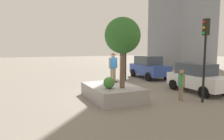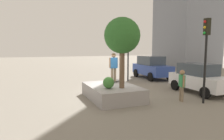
{
  "view_description": "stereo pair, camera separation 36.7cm",
  "coord_description": "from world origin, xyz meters",
  "px_view_note": "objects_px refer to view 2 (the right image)",
  "views": [
    {
      "loc": [
        10.62,
        -5.0,
        2.92
      ],
      "look_at": [
        0.29,
        -0.32,
        1.67
      ],
      "focal_mm": 31.96,
      "sensor_mm": 36.0,
      "label": 1
    },
    {
      "loc": [
        10.77,
        -4.67,
        2.92
      ],
      "look_at": [
        0.29,
        -0.32,
        1.67
      ],
      "focal_mm": 31.96,
      "sensor_mm": 36.0,
      "label": 2
    }
  ],
  "objects_px": {
    "sedan_parked": "(152,67)",
    "passerby_with_bag": "(182,83)",
    "planter_ledge": "(112,92)",
    "skateboard": "(114,82)",
    "skateboarder": "(114,65)",
    "traffic_light_corner": "(206,46)",
    "police_car": "(199,78)",
    "plaza_tree": "(122,36)",
    "traffic_light_median": "(128,47)"
  },
  "relations": [
    {
      "from": "traffic_light_median",
      "to": "passerby_with_bag",
      "type": "distance_m",
      "value": 7.63
    },
    {
      "from": "skateboarder",
      "to": "traffic_light_corner",
      "type": "bearing_deg",
      "value": 45.35
    },
    {
      "from": "traffic_light_median",
      "to": "passerby_with_bag",
      "type": "xyz_separation_m",
      "value": [
        7.35,
        -0.46,
        -2.01
      ]
    },
    {
      "from": "passerby_with_bag",
      "to": "plaza_tree",
      "type": "bearing_deg",
      "value": -110.9
    },
    {
      "from": "police_car",
      "to": "passerby_with_bag",
      "type": "height_order",
      "value": "police_car"
    },
    {
      "from": "plaza_tree",
      "to": "passerby_with_bag",
      "type": "bearing_deg",
      "value": 69.1
    },
    {
      "from": "sedan_parked",
      "to": "police_car",
      "type": "xyz_separation_m",
      "value": [
        6.55,
        -0.71,
        -0.12
      ]
    },
    {
      "from": "plaza_tree",
      "to": "passerby_with_bag",
      "type": "distance_m",
      "value": 4.16
    },
    {
      "from": "police_car",
      "to": "sedan_parked",
      "type": "bearing_deg",
      "value": 173.79
    },
    {
      "from": "skateboard",
      "to": "skateboarder",
      "type": "xyz_separation_m",
      "value": [
        0.0,
        -0.0,
        1.04
      ]
    },
    {
      "from": "planter_ledge",
      "to": "plaza_tree",
      "type": "xyz_separation_m",
      "value": [
        0.84,
        0.23,
        3.16
      ]
    },
    {
      "from": "skateboarder",
      "to": "passerby_with_bag",
      "type": "distance_m",
      "value": 4.12
    },
    {
      "from": "skateboarder",
      "to": "passerby_with_bag",
      "type": "height_order",
      "value": "skateboarder"
    },
    {
      "from": "police_car",
      "to": "traffic_light_median",
      "type": "height_order",
      "value": "traffic_light_median"
    },
    {
      "from": "plaza_tree",
      "to": "traffic_light_corner",
      "type": "relative_size",
      "value": 0.85
    },
    {
      "from": "planter_ledge",
      "to": "plaza_tree",
      "type": "bearing_deg",
      "value": 15.24
    },
    {
      "from": "skateboard",
      "to": "traffic_light_corner",
      "type": "xyz_separation_m",
      "value": [
        3.61,
        3.65,
        2.2
      ]
    },
    {
      "from": "skateboard",
      "to": "traffic_light_corner",
      "type": "bearing_deg",
      "value": 45.35
    },
    {
      "from": "skateboard",
      "to": "passerby_with_bag",
      "type": "xyz_separation_m",
      "value": [
        2.85,
        2.85,
        0.18
      ]
    },
    {
      "from": "planter_ledge",
      "to": "traffic_light_median",
      "type": "distance_m",
      "value": 7.04
    },
    {
      "from": "skateboarder",
      "to": "passerby_with_bag",
      "type": "relative_size",
      "value": 1.02
    },
    {
      "from": "passerby_with_bag",
      "to": "skateboard",
      "type": "bearing_deg",
      "value": -135.05
    },
    {
      "from": "sedan_parked",
      "to": "traffic_light_median",
      "type": "height_order",
      "value": "traffic_light_median"
    },
    {
      "from": "planter_ledge",
      "to": "skateboard",
      "type": "bearing_deg",
      "value": 151.61
    },
    {
      "from": "planter_ledge",
      "to": "passerby_with_bag",
      "type": "bearing_deg",
      "value": 58.6
    },
    {
      "from": "planter_ledge",
      "to": "skateboarder",
      "type": "height_order",
      "value": "skateboarder"
    },
    {
      "from": "skateboard",
      "to": "skateboarder",
      "type": "bearing_deg",
      "value": -90.0
    },
    {
      "from": "traffic_light_median",
      "to": "passerby_with_bag",
      "type": "relative_size",
      "value": 2.53
    },
    {
      "from": "planter_ledge",
      "to": "sedan_parked",
      "type": "bearing_deg",
      "value": 131.48
    },
    {
      "from": "plaza_tree",
      "to": "skateboard",
      "type": "bearing_deg",
      "value": 172.43
    },
    {
      "from": "traffic_light_corner",
      "to": "passerby_with_bag",
      "type": "xyz_separation_m",
      "value": [
        -0.76,
        -0.81,
        -2.02
      ]
    },
    {
      "from": "plaza_tree",
      "to": "traffic_light_corner",
      "type": "height_order",
      "value": "plaza_tree"
    },
    {
      "from": "skateboard",
      "to": "skateboarder",
      "type": "height_order",
      "value": "skateboarder"
    },
    {
      "from": "skateboard",
      "to": "plaza_tree",
      "type": "bearing_deg",
      "value": -7.57
    },
    {
      "from": "planter_ledge",
      "to": "traffic_light_median",
      "type": "bearing_deg",
      "value": 144.79
    },
    {
      "from": "police_car",
      "to": "traffic_light_corner",
      "type": "relative_size",
      "value": 0.94
    },
    {
      "from": "police_car",
      "to": "traffic_light_median",
      "type": "relative_size",
      "value": 0.94
    },
    {
      "from": "plaza_tree",
      "to": "traffic_light_corner",
      "type": "xyz_separation_m",
      "value": [
        1.93,
        3.88,
        -0.52
      ]
    },
    {
      "from": "planter_ledge",
      "to": "passerby_with_bag",
      "type": "height_order",
      "value": "passerby_with_bag"
    },
    {
      "from": "planter_ledge",
      "to": "skateboard",
      "type": "relative_size",
      "value": 4.66
    },
    {
      "from": "plaza_tree",
      "to": "sedan_parked",
      "type": "xyz_separation_m",
      "value": [
        -6.64,
        6.33,
        -2.46
      ]
    },
    {
      "from": "sedan_parked",
      "to": "passerby_with_bag",
      "type": "height_order",
      "value": "sedan_parked"
    },
    {
      "from": "passerby_with_bag",
      "to": "police_car",
      "type": "bearing_deg",
      "value": 116.41
    },
    {
      "from": "planter_ledge",
      "to": "sedan_parked",
      "type": "xyz_separation_m",
      "value": [
        -5.8,
        6.56,
        0.7
      ]
    },
    {
      "from": "planter_ledge",
      "to": "sedan_parked",
      "type": "height_order",
      "value": "sedan_parked"
    },
    {
      "from": "skateboarder",
      "to": "traffic_light_corner",
      "type": "xyz_separation_m",
      "value": [
        3.61,
        3.65,
        1.16
      ]
    },
    {
      "from": "skateboard",
      "to": "sedan_parked",
      "type": "relative_size",
      "value": 0.17
    },
    {
      "from": "skateboard",
      "to": "traffic_light_median",
      "type": "relative_size",
      "value": 0.19
    },
    {
      "from": "passerby_with_bag",
      "to": "traffic_light_corner",
      "type": "bearing_deg",
      "value": 46.82
    },
    {
      "from": "police_car",
      "to": "traffic_light_median",
      "type": "distance_m",
      "value": 6.75
    }
  ]
}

